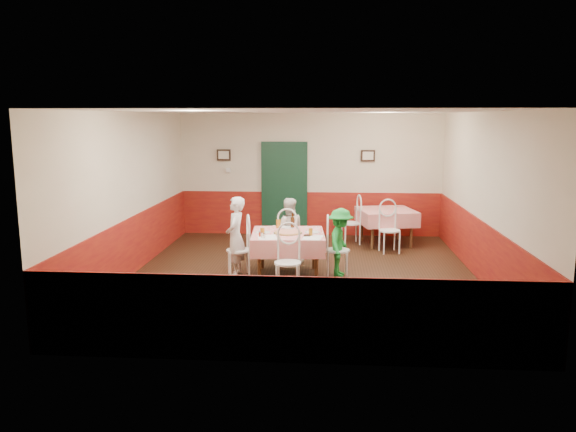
# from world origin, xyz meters

# --- Properties ---
(floor) EXTENTS (7.00, 7.00, 0.00)m
(floor) POSITION_xyz_m (0.00, 0.00, 0.00)
(floor) COLOR black
(floor) RESTS_ON ground
(ceiling) EXTENTS (7.00, 7.00, 0.00)m
(ceiling) POSITION_xyz_m (0.00, 0.00, 2.80)
(ceiling) COLOR white
(ceiling) RESTS_ON back_wall
(back_wall) EXTENTS (6.00, 0.10, 2.80)m
(back_wall) POSITION_xyz_m (0.00, 3.50, 1.40)
(back_wall) COLOR beige
(back_wall) RESTS_ON ground
(front_wall) EXTENTS (6.00, 0.10, 2.80)m
(front_wall) POSITION_xyz_m (0.00, -3.50, 1.40)
(front_wall) COLOR beige
(front_wall) RESTS_ON ground
(left_wall) EXTENTS (0.10, 7.00, 2.80)m
(left_wall) POSITION_xyz_m (-3.00, 0.00, 1.40)
(left_wall) COLOR beige
(left_wall) RESTS_ON ground
(right_wall) EXTENTS (0.10, 7.00, 2.80)m
(right_wall) POSITION_xyz_m (3.00, 0.00, 1.40)
(right_wall) COLOR beige
(right_wall) RESTS_ON ground
(wainscot_back) EXTENTS (6.00, 0.03, 1.00)m
(wainscot_back) POSITION_xyz_m (0.00, 3.48, 0.50)
(wainscot_back) COLOR maroon
(wainscot_back) RESTS_ON ground
(wainscot_front) EXTENTS (6.00, 0.03, 1.00)m
(wainscot_front) POSITION_xyz_m (0.00, -3.48, 0.50)
(wainscot_front) COLOR maroon
(wainscot_front) RESTS_ON ground
(wainscot_left) EXTENTS (0.03, 7.00, 1.00)m
(wainscot_left) POSITION_xyz_m (-2.98, 0.00, 0.50)
(wainscot_left) COLOR maroon
(wainscot_left) RESTS_ON ground
(wainscot_right) EXTENTS (0.03, 7.00, 1.00)m
(wainscot_right) POSITION_xyz_m (2.98, 0.00, 0.50)
(wainscot_right) COLOR maroon
(wainscot_right) RESTS_ON ground
(door) EXTENTS (0.96, 0.06, 2.10)m
(door) POSITION_xyz_m (-0.60, 3.45, 1.05)
(door) COLOR black
(door) RESTS_ON ground
(picture_left) EXTENTS (0.32, 0.03, 0.26)m
(picture_left) POSITION_xyz_m (-2.00, 3.45, 1.85)
(picture_left) COLOR black
(picture_left) RESTS_ON back_wall
(picture_right) EXTENTS (0.32, 0.03, 0.26)m
(picture_right) POSITION_xyz_m (1.30, 3.45, 1.85)
(picture_right) COLOR black
(picture_right) RESTS_ON back_wall
(thermostat) EXTENTS (0.10, 0.03, 0.10)m
(thermostat) POSITION_xyz_m (-1.90, 3.45, 1.50)
(thermostat) COLOR white
(thermostat) RESTS_ON back_wall
(main_table) EXTENTS (1.30, 1.30, 0.77)m
(main_table) POSITION_xyz_m (-0.26, -0.00, 0.38)
(main_table) COLOR red
(main_table) RESTS_ON ground
(second_table) EXTENTS (1.32, 1.32, 0.77)m
(second_table) POSITION_xyz_m (1.67, 2.60, 0.38)
(second_table) COLOR red
(second_table) RESTS_ON ground
(chair_left) EXTENTS (0.51, 0.51, 0.90)m
(chair_left) POSITION_xyz_m (-1.11, -0.06, 0.45)
(chair_left) COLOR white
(chair_left) RESTS_ON ground
(chair_right) EXTENTS (0.42, 0.42, 0.90)m
(chair_right) POSITION_xyz_m (0.59, 0.06, 0.45)
(chair_right) COLOR white
(chair_right) RESTS_ON ground
(chair_far) EXTENTS (0.44, 0.44, 0.90)m
(chair_far) POSITION_xyz_m (-0.32, 0.85, 0.45)
(chair_far) COLOR white
(chair_far) RESTS_ON ground
(chair_near) EXTENTS (0.43, 0.43, 0.90)m
(chair_near) POSITION_xyz_m (-0.20, -0.85, 0.45)
(chair_near) COLOR white
(chair_near) RESTS_ON ground
(chair_second_a) EXTENTS (0.50, 0.50, 0.90)m
(chair_second_a) POSITION_xyz_m (0.92, 2.60, 0.45)
(chair_second_a) COLOR white
(chair_second_a) RESTS_ON ground
(chair_second_b) EXTENTS (0.50, 0.50, 0.90)m
(chair_second_b) POSITION_xyz_m (1.67, 1.85, 0.45)
(chair_second_b) COLOR white
(chair_second_b) RESTS_ON ground
(pizza) EXTENTS (0.49, 0.49, 0.03)m
(pizza) POSITION_xyz_m (-0.26, -0.05, 0.78)
(pizza) COLOR #B74723
(pizza) RESTS_ON main_table
(plate_left) EXTENTS (0.27, 0.27, 0.01)m
(plate_left) POSITION_xyz_m (-0.69, -0.04, 0.77)
(plate_left) COLOR white
(plate_left) RESTS_ON main_table
(plate_right) EXTENTS (0.27, 0.27, 0.01)m
(plate_right) POSITION_xyz_m (0.15, 0.04, 0.77)
(plate_right) COLOR white
(plate_right) RESTS_ON main_table
(plate_far) EXTENTS (0.27, 0.27, 0.01)m
(plate_far) POSITION_xyz_m (-0.30, 0.41, 0.77)
(plate_far) COLOR white
(plate_far) RESTS_ON main_table
(glass_a) EXTENTS (0.08, 0.08, 0.13)m
(glass_a) POSITION_xyz_m (-0.67, -0.29, 0.83)
(glass_a) COLOR #BF7219
(glass_a) RESTS_ON main_table
(glass_b) EXTENTS (0.07, 0.07, 0.12)m
(glass_b) POSITION_xyz_m (0.13, -0.21, 0.82)
(glass_b) COLOR #BF7219
(glass_b) RESTS_ON main_table
(glass_c) EXTENTS (0.09, 0.09, 0.15)m
(glass_c) POSITION_xyz_m (-0.46, 0.42, 0.83)
(glass_c) COLOR #BF7219
(glass_c) RESTS_ON main_table
(beer_bottle) EXTENTS (0.07, 0.07, 0.24)m
(beer_bottle) POSITION_xyz_m (-0.21, 0.41, 0.88)
(beer_bottle) COLOR #381C0A
(beer_bottle) RESTS_ON main_table
(shaker_a) EXTENTS (0.04, 0.04, 0.09)m
(shaker_a) POSITION_xyz_m (-0.66, -0.43, 0.81)
(shaker_a) COLOR silver
(shaker_a) RESTS_ON main_table
(shaker_b) EXTENTS (0.04, 0.04, 0.09)m
(shaker_b) POSITION_xyz_m (-0.61, -0.48, 0.81)
(shaker_b) COLOR silver
(shaker_b) RESTS_ON main_table
(shaker_c) EXTENTS (0.04, 0.04, 0.09)m
(shaker_c) POSITION_xyz_m (-0.70, -0.36, 0.81)
(shaker_c) COLOR #B23319
(shaker_c) RESTS_ON main_table
(menu_left) EXTENTS (0.38, 0.45, 0.00)m
(menu_left) POSITION_xyz_m (-0.58, -0.40, 0.76)
(menu_left) COLOR white
(menu_left) RESTS_ON main_table
(menu_right) EXTENTS (0.35, 0.44, 0.00)m
(menu_right) POSITION_xyz_m (0.17, -0.37, 0.76)
(menu_right) COLOR white
(menu_right) RESTS_ON main_table
(wallet) EXTENTS (0.12, 0.10, 0.02)m
(wallet) POSITION_xyz_m (0.07, -0.25, 0.77)
(wallet) COLOR black
(wallet) RESTS_ON main_table
(diner_left) EXTENTS (0.36, 0.52, 1.38)m
(diner_left) POSITION_xyz_m (-1.16, -0.06, 0.69)
(diner_left) COLOR gray
(diner_left) RESTS_ON ground
(diner_far) EXTENTS (0.64, 0.52, 1.23)m
(diner_far) POSITION_xyz_m (-0.32, 0.90, 0.62)
(diner_far) COLOR gray
(diner_far) RESTS_ON ground
(diner_right) EXTENTS (0.56, 0.83, 1.18)m
(diner_right) POSITION_xyz_m (0.64, 0.06, 0.59)
(diner_right) COLOR gray
(diner_right) RESTS_ON ground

